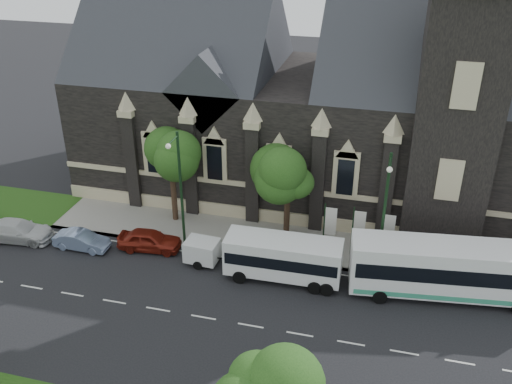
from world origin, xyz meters
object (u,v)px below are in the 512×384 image
(car_far_red, at_px, (150,240))
(car_far_white, at_px, (18,231))
(box_trailer, at_px, (202,251))
(banner_flag_center, at_px, (357,228))
(banner_flag_right, at_px, (386,231))
(tree_walk_left, at_px, (174,154))
(street_lamp_near, at_px, (384,210))
(shuttle_bus, at_px, (283,257))
(tour_coach, at_px, (454,269))
(banner_flag_left, at_px, (328,224))
(sedan, at_px, (82,240))
(tree_walk_right, at_px, (292,165))
(street_lamp_mid, at_px, (180,185))

(car_far_red, bearing_deg, car_far_white, 91.05)
(box_trailer, relative_size, car_far_red, 0.73)
(box_trailer, bearing_deg, banner_flag_center, 22.09)
(banner_flag_right, bearing_deg, tree_walk_left, 173.96)
(tree_walk_left, distance_m, street_lamp_near, 16.22)
(shuttle_bus, xyz_separation_m, car_far_red, (-10.14, 0.99, -0.93))
(street_lamp_near, xyz_separation_m, tour_coach, (4.71, -1.08, -3.06))
(car_far_red, bearing_deg, banner_flag_right, -86.38)
(street_lamp_near, height_order, banner_flag_left, street_lamp_near)
(street_lamp_near, xyz_separation_m, sedan, (-21.12, -2.06, -4.44))
(shuttle_bus, xyz_separation_m, car_far_white, (-20.22, -0.27, -0.95))
(banner_flag_left, height_order, banner_flag_right, same)
(shuttle_bus, bearing_deg, sedan, 179.25)
(street_lamp_near, height_order, box_trailer, street_lamp_near)
(tree_walk_right, bearing_deg, shuttle_bus, -83.14)
(street_lamp_mid, bearing_deg, tour_coach, -3.32)
(tree_walk_right, bearing_deg, street_lamp_mid, -153.35)
(street_lamp_mid, relative_size, shuttle_bus, 1.16)
(street_lamp_near, distance_m, car_far_red, 16.86)
(banner_flag_center, relative_size, car_far_white, 0.75)
(street_lamp_near, xyz_separation_m, shuttle_bus, (-6.12, -1.91, -3.39))
(street_lamp_mid, xyz_separation_m, shuttle_bus, (7.88, -1.91, -3.39))
(shuttle_bus, relative_size, car_far_white, 1.46)
(tree_walk_left, relative_size, sedan, 1.86)
(street_lamp_mid, relative_size, tour_coach, 0.68)
(tour_coach, distance_m, car_far_red, 21.01)
(shuttle_bus, height_order, box_trailer, shuttle_bus)
(sedan, height_order, car_far_red, car_far_red)
(tour_coach, bearing_deg, car_far_red, 172.54)
(tree_walk_right, height_order, car_far_red, tree_walk_right)
(tree_walk_left, bearing_deg, tree_walk_right, 0.06)
(banner_flag_left, height_order, tour_coach, banner_flag_left)
(tree_walk_left, relative_size, street_lamp_near, 0.85)
(street_lamp_near, distance_m, box_trailer, 12.76)
(tree_walk_left, relative_size, banner_flag_center, 1.91)
(banner_flag_left, xyz_separation_m, banner_flag_right, (4.00, 0.00, 0.00))
(shuttle_bus, distance_m, box_trailer, 5.91)
(street_lamp_near, xyz_separation_m, box_trailer, (-11.98, -1.58, -4.11))
(tour_coach, bearing_deg, banner_flag_right, 138.90)
(banner_flag_left, bearing_deg, tour_coach, -19.56)
(street_lamp_mid, height_order, car_far_white, street_lamp_mid)
(tree_walk_left, distance_m, tour_coach, 21.35)
(tree_walk_right, height_order, street_lamp_mid, street_lamp_mid)
(street_lamp_mid, height_order, shuttle_bus, street_lamp_mid)
(tour_coach, bearing_deg, banner_flag_center, 148.01)
(tree_walk_left, relative_size, tour_coach, 0.58)
(street_lamp_near, bearing_deg, tree_walk_left, 167.13)
(banner_flag_right, distance_m, shuttle_bus, 7.49)
(street_lamp_near, bearing_deg, sedan, -174.43)
(tree_walk_left, relative_size, car_far_white, 1.43)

